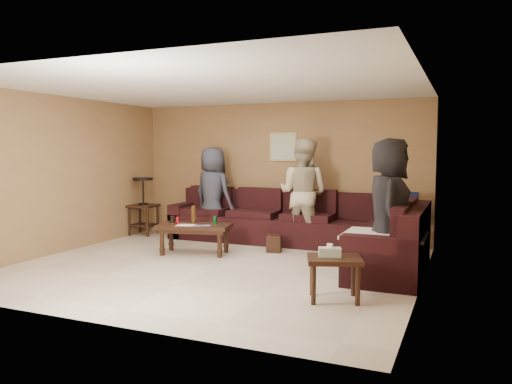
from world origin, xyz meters
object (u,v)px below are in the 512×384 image
person_middle (303,193)px  person_right (389,208)px  sectional_sofa (304,231)px  person_left (213,193)px  waste_bin (274,244)px  end_table_left (143,205)px  coffee_table (194,229)px  side_table_right (334,263)px

person_middle → person_right: (1.64, -1.53, -0.02)m
sectional_sofa → person_left: size_ratio=2.74×
sectional_sofa → waste_bin: bearing=-149.9°
person_middle → person_right: person_middle is taller
sectional_sofa → person_left: 2.02m
end_table_left → person_right: (4.84, -1.45, 0.32)m
end_table_left → waste_bin: end_table_left is taller
coffee_table → person_middle: 1.95m
side_table_right → person_right: size_ratio=0.39×
coffee_table → person_left: 1.44m
person_middle → coffee_table: bearing=48.5°
sectional_sofa → person_middle: (-0.14, 0.37, 0.59)m
sectional_sofa → person_middle: size_ratio=2.54×
coffee_table → person_middle: size_ratio=0.67×
person_left → person_right: 3.76m
coffee_table → person_right: bearing=-5.2°
sectional_sofa → end_table_left: end_table_left is taller
coffee_table → side_table_right: 3.05m
person_left → waste_bin: bearing=171.0°
sectional_sofa → side_table_right: sectional_sofa is taller
person_right → end_table_left: bearing=63.9°
end_table_left → person_left: bearing=5.7°
waste_bin → person_right: size_ratio=0.15×
coffee_table → person_left: size_ratio=0.72×
waste_bin → person_middle: (0.28, 0.62, 0.78)m
sectional_sofa → coffee_table: sectional_sofa is taller
sectional_sofa → person_left: person_left is taller
side_table_right → person_left: person_left is taller
end_table_left → side_table_right: (4.44, -2.72, -0.17)m
coffee_table → side_table_right: size_ratio=1.75×
coffee_table → person_middle: bearing=41.9°
waste_bin → person_left: size_ratio=0.16×
end_table_left → side_table_right: end_table_left is taller
sectional_sofa → end_table_left: (-3.34, 0.30, 0.26)m
person_right → person_middle: bearing=37.6°
person_middle → end_table_left: bearing=7.9°
coffee_table → waste_bin: bearing=29.7°
waste_bin → person_left: person_left is taller
person_middle → person_right: size_ratio=1.02×
side_table_right → person_left: bearing=136.4°
person_middle → side_table_right: bearing=120.5°
person_left → person_right: bearing=170.8°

